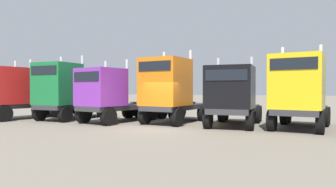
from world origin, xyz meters
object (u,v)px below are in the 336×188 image
(semi_truck_purple, at_px, (111,95))
(semi_truck_orange, at_px, (170,90))
(semi_truck_black, at_px, (232,95))
(semi_truck_yellow, at_px, (298,91))
(semi_truck_red, at_px, (12,92))
(semi_truck_green, at_px, (64,91))

(semi_truck_purple, xyz_separation_m, semi_truck_orange, (3.73, 0.66, 0.33))
(semi_truck_black, distance_m, semi_truck_yellow, 3.40)
(semi_truck_red, bearing_deg, semi_truck_orange, 109.81)
(semi_truck_orange, xyz_separation_m, semi_truck_black, (3.83, -0.52, -0.31))
(semi_truck_red, xyz_separation_m, semi_truck_black, (15.13, 0.45, -0.13))
(semi_truck_purple, xyz_separation_m, semi_truck_yellow, (10.94, -0.10, 0.26))
(semi_truck_red, distance_m, semi_truck_black, 15.14)
(semi_truck_purple, relative_size, semi_truck_orange, 1.09)
(semi_truck_red, height_order, semi_truck_purple, semi_truck_red)
(semi_truck_purple, relative_size, semi_truck_yellow, 1.13)
(semi_truck_green, xyz_separation_m, semi_truck_orange, (7.53, 0.22, 0.09))
(semi_truck_orange, height_order, semi_truck_black, semi_truck_orange)
(semi_truck_red, xyz_separation_m, semi_truck_orange, (11.30, 0.97, 0.18))
(semi_truck_red, xyz_separation_m, semi_truck_yellow, (18.51, 0.21, 0.11))
(semi_truck_red, xyz_separation_m, semi_truck_green, (3.77, 0.75, 0.09))
(semi_truck_green, distance_m, semi_truck_black, 11.37)
(semi_truck_yellow, bearing_deg, semi_truck_black, -82.06)
(semi_truck_red, bearing_deg, semi_truck_purple, 107.24)
(semi_truck_purple, height_order, semi_truck_yellow, semi_truck_yellow)
(semi_truck_purple, bearing_deg, semi_truck_green, -80.24)
(semi_truck_red, bearing_deg, semi_truck_black, 106.60)
(semi_truck_yellow, bearing_deg, semi_truck_red, -77.43)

